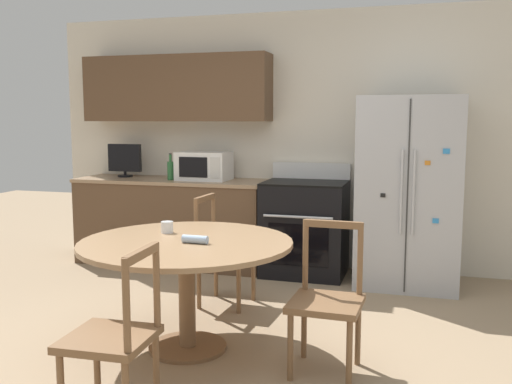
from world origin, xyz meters
The scene contains 14 objects.
ground_plane centered at (0.00, 0.00, 0.00)m, with size 14.00×14.00×0.00m, color #9E8466.
back_wall centered at (-0.31, 2.59, 1.44)m, with size 5.20×0.44×2.60m.
kitchen_counter centered at (-1.19, 2.29, 0.45)m, with size 2.04×0.64×0.90m.
refrigerator centered at (1.20, 2.20, 0.86)m, with size 0.91×0.80×1.73m.
oven_range centered at (0.23, 2.26, 0.47)m, with size 0.79×0.68×1.08m.
microwave centered at (-0.84, 2.30, 1.04)m, with size 0.52×0.37×0.29m.
countertop_tv centered at (-1.77, 2.35, 1.09)m, with size 0.38×0.16×0.36m.
counter_bottle centered at (-1.17, 2.21, 1.00)m, with size 0.07×0.07×0.27m.
dining_table centered at (-0.15, 0.22, 0.62)m, with size 1.40×1.40×0.74m.
dining_chair_near centered at (-0.14, -0.72, 0.43)m, with size 0.44×0.44×0.90m.
dining_chair_right centered at (0.79, 0.15, 0.43)m, with size 0.43×0.43×0.90m.
dining_chair_far centered at (-0.23, 1.16, 0.43)m, with size 0.44×0.44×0.90m.
candle_glass centered at (-0.38, 0.42, 0.77)m, with size 0.08×0.08×0.08m.
folded_napkin centered at (-0.06, 0.16, 0.76)m, with size 0.17×0.06×0.05m.
Camera 1 is at (1.32, -3.15, 1.53)m, focal length 40.00 mm.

